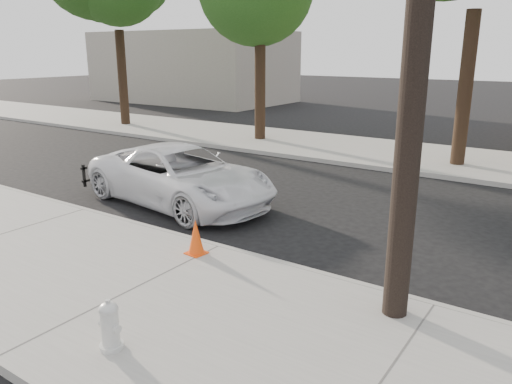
# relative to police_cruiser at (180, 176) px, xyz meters

# --- Properties ---
(ground) EXTENTS (120.00, 120.00, 0.00)m
(ground) POSITION_rel_police_cruiser_xyz_m (2.75, 0.16, -0.72)
(ground) COLOR black
(ground) RESTS_ON ground
(near_sidewalk) EXTENTS (90.00, 4.40, 0.15)m
(near_sidewalk) POSITION_rel_police_cruiser_xyz_m (2.75, -4.14, -0.65)
(near_sidewalk) COLOR gray
(near_sidewalk) RESTS_ON ground
(far_sidewalk) EXTENTS (90.00, 5.00, 0.15)m
(far_sidewalk) POSITION_rel_police_cruiser_xyz_m (2.75, 8.66, -0.65)
(far_sidewalk) COLOR gray
(far_sidewalk) RESTS_ON ground
(curb_near) EXTENTS (90.00, 0.12, 0.16)m
(curb_near) POSITION_rel_police_cruiser_xyz_m (2.75, -1.94, -0.65)
(curb_near) COLOR #9E9B93
(curb_near) RESTS_ON ground
(building_far) EXTENTS (14.00, 8.00, 5.00)m
(building_far) POSITION_rel_police_cruiser_xyz_m (-17.25, 20.16, 1.78)
(building_far) COLOR gray
(building_far) RESTS_ON ground
(police_cruiser) EXTENTS (5.45, 3.04, 1.44)m
(police_cruiser) POSITION_rel_police_cruiser_xyz_m (0.00, 0.00, 0.00)
(police_cruiser) COLOR white
(police_cruiser) RESTS_ON ground
(fire_hydrant) EXTENTS (0.32, 0.30, 0.62)m
(fire_hydrant) POSITION_rel_police_cruiser_xyz_m (3.75, -5.36, -0.27)
(fire_hydrant) COLOR silver
(fire_hydrant) RESTS_ON near_sidewalk
(traffic_cone) EXTENTS (0.37, 0.37, 0.65)m
(traffic_cone) POSITION_rel_police_cruiser_xyz_m (2.65, -2.49, -0.26)
(traffic_cone) COLOR #FD4B0D
(traffic_cone) RESTS_ON near_sidewalk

